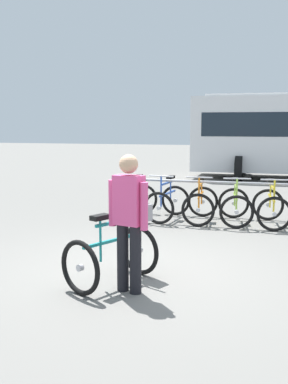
{
  "coord_description": "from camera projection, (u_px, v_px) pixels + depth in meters",
  "views": [
    {
      "loc": [
        1.71,
        -5.81,
        1.97
      ],
      "look_at": [
        -0.08,
        0.58,
        1.0
      ],
      "focal_mm": 42.78,
      "sensor_mm": 36.0,
      "label": 1
    }
  ],
  "objects": [
    {
      "name": "racked_bike_black",
      "position": [
        136.0,
        201.0,
        9.8
      ],
      "size": [
        0.71,
        1.14,
        0.98
      ],
      "color": "black",
      "rests_on": "ground"
    },
    {
      "name": "racked_bike_blue",
      "position": [
        168.0,
        202.0,
        9.6
      ],
      "size": [
        0.79,
        1.17,
        0.97
      ],
      "color": "black",
      "rests_on": "ground"
    },
    {
      "name": "person_with_featured_bike",
      "position": [
        129.0,
        217.0,
        5.33
      ],
      "size": [
        0.51,
        0.28,
        1.64
      ],
      "color": "black",
      "rests_on": "ground"
    },
    {
      "name": "racked_bike_orange",
      "position": [
        201.0,
        204.0,
        9.41
      ],
      "size": [
        0.72,
        1.14,
        0.97
      ],
      "color": "black",
      "rests_on": "ground"
    },
    {
      "name": "racked_bike_lime",
      "position": [
        235.0,
        206.0,
        9.21
      ],
      "size": [
        0.81,
        1.2,
        0.98
      ],
      "color": "black",
      "rests_on": "ground"
    },
    {
      "name": "bike_rack_rail",
      "position": [
        205.0,
        190.0,
        9.16
      ],
      "size": [
        3.91,
        0.11,
        0.88
      ],
      "color": "#99999E",
      "rests_on": "ground"
    },
    {
      "name": "ground_plane",
      "position": [
        138.0,
        270.0,
        6.28
      ],
      "size": [
        80.0,
        80.0,
        0.0
      ],
      "primitive_type": "plane",
      "color": "slate"
    },
    {
      "name": "featured_bicycle",
      "position": [
        119.0,
        244.0,
        5.76
      ],
      "size": [
        1.07,
        1.26,
        1.09
      ],
      "color": "black",
      "rests_on": "ground"
    },
    {
      "name": "racked_bike_yellow",
      "position": [
        271.0,
        207.0,
        9.02
      ],
      "size": [
        0.79,
        1.19,
        0.98
      ],
      "color": "black",
      "rests_on": "ground"
    }
  ]
}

